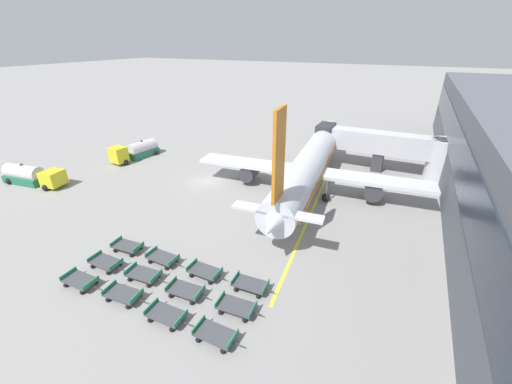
{
  "coord_description": "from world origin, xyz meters",
  "views": [
    {
      "loc": [
        24.38,
        -33.92,
        18.45
      ],
      "look_at": [
        10.59,
        -5.47,
        2.99
      ],
      "focal_mm": 22.0,
      "sensor_mm": 36.0,
      "label": 1
    }
  ],
  "objects_px": {
    "fuel_tanker_primary": "(31,176)",
    "baggage_dolly_row_mid_b_col_c": "(205,271)",
    "baggage_dolly_row_mid_a_col_a": "(106,262)",
    "baggage_dolly_row_mid_a_col_b": "(144,275)",
    "baggage_dolly_row_near_col_d": "(215,335)",
    "baggage_dolly_row_mid_b_col_b": "(163,258)",
    "baggage_dolly_row_near_col_c": "(166,315)",
    "baggage_dolly_row_mid_b_col_d": "(250,285)",
    "fuel_tanker_secondary": "(137,151)",
    "baggage_dolly_row_mid_b_col_a": "(128,246)",
    "baggage_dolly_row_near_col_b": "(123,294)",
    "baggage_dolly_row_mid_a_col_c": "(185,291)",
    "airplane": "(310,165)",
    "baggage_dolly_row_near_col_a": "(80,281)",
    "baggage_dolly_row_mid_a_col_d": "(236,307)"
  },
  "relations": [
    {
      "from": "airplane",
      "to": "fuel_tanker_primary",
      "type": "bearing_deg",
      "value": -157.02
    },
    {
      "from": "fuel_tanker_primary",
      "to": "baggage_dolly_row_near_col_c",
      "type": "relative_size",
      "value": 2.79
    },
    {
      "from": "fuel_tanker_secondary",
      "to": "baggage_dolly_row_near_col_c",
      "type": "bearing_deg",
      "value": -42.33
    },
    {
      "from": "baggage_dolly_row_near_col_b",
      "to": "baggage_dolly_row_mid_b_col_d",
      "type": "xyz_separation_m",
      "value": [
        8.46,
        5.3,
        0.0
      ]
    },
    {
      "from": "baggage_dolly_row_mid_a_col_a",
      "to": "baggage_dolly_row_near_col_a",
      "type": "bearing_deg",
      "value": -89.38
    },
    {
      "from": "airplane",
      "to": "baggage_dolly_row_near_col_a",
      "type": "height_order",
      "value": "airplane"
    },
    {
      "from": "fuel_tanker_primary",
      "to": "baggage_dolly_row_mid_a_col_a",
      "type": "distance_m",
      "value": 25.68
    },
    {
      "from": "baggage_dolly_row_near_col_c",
      "to": "baggage_dolly_row_mid_a_col_a",
      "type": "relative_size",
      "value": 1.0
    },
    {
      "from": "baggage_dolly_row_mid_b_col_c",
      "to": "baggage_dolly_row_mid_b_col_d",
      "type": "xyz_separation_m",
      "value": [
        4.25,
        0.27,
        0.0
      ]
    },
    {
      "from": "baggage_dolly_row_near_col_b",
      "to": "baggage_dolly_row_mid_a_col_c",
      "type": "bearing_deg",
      "value": 30.77
    },
    {
      "from": "baggage_dolly_row_near_col_b",
      "to": "baggage_dolly_row_near_col_c",
      "type": "bearing_deg",
      "value": -1.64
    },
    {
      "from": "baggage_dolly_row_mid_b_col_b",
      "to": "baggage_dolly_row_mid_b_col_c",
      "type": "relative_size",
      "value": 1.0
    },
    {
      "from": "fuel_tanker_primary",
      "to": "airplane",
      "type": "bearing_deg",
      "value": 22.98
    },
    {
      "from": "baggage_dolly_row_mid_a_col_a",
      "to": "baggage_dolly_row_mid_b_col_c",
      "type": "height_order",
      "value": "same"
    },
    {
      "from": "airplane",
      "to": "baggage_dolly_row_near_col_a",
      "type": "distance_m",
      "value": 28.64
    },
    {
      "from": "baggage_dolly_row_near_col_d",
      "to": "baggage_dolly_row_mid_b_col_d",
      "type": "relative_size",
      "value": 0.99
    },
    {
      "from": "baggage_dolly_row_mid_a_col_d",
      "to": "baggage_dolly_row_mid_b_col_c",
      "type": "distance_m",
      "value": 4.91
    },
    {
      "from": "baggage_dolly_row_near_col_d",
      "to": "baggage_dolly_row_mid_b_col_b",
      "type": "bearing_deg",
      "value": 150.88
    },
    {
      "from": "baggage_dolly_row_mid_a_col_c",
      "to": "baggage_dolly_row_mid_b_col_b",
      "type": "xyz_separation_m",
      "value": [
        -4.41,
        2.43,
        0.0
      ]
    },
    {
      "from": "fuel_tanker_primary",
      "to": "baggage_dolly_row_mid_b_col_b",
      "type": "bearing_deg",
      "value": -11.27
    },
    {
      "from": "baggage_dolly_row_near_col_c",
      "to": "baggage_dolly_row_mid_b_col_d",
      "type": "relative_size",
      "value": 0.99
    },
    {
      "from": "baggage_dolly_row_near_col_d",
      "to": "baggage_dolly_row_mid_a_col_d",
      "type": "height_order",
      "value": "same"
    },
    {
      "from": "baggage_dolly_row_near_col_b",
      "to": "baggage_dolly_row_mid_b_col_c",
      "type": "height_order",
      "value": "same"
    },
    {
      "from": "baggage_dolly_row_mid_a_col_d",
      "to": "baggage_dolly_row_mid_b_col_b",
      "type": "xyz_separation_m",
      "value": [
        -8.85,
        2.13,
        0.0
      ]
    },
    {
      "from": "airplane",
      "to": "baggage_dolly_row_mid_a_col_a",
      "type": "distance_m",
      "value": 26.31
    },
    {
      "from": "fuel_tanker_primary",
      "to": "baggage_dolly_row_mid_b_col_c",
      "type": "xyz_separation_m",
      "value": [
        32.91,
        -5.52,
        -0.71
      ]
    },
    {
      "from": "baggage_dolly_row_mid_a_col_d",
      "to": "baggage_dolly_row_mid_b_col_d",
      "type": "bearing_deg",
      "value": 92.49
    },
    {
      "from": "airplane",
      "to": "baggage_dolly_row_mid_b_col_c",
      "type": "distance_m",
      "value": 21.06
    },
    {
      "from": "baggage_dolly_row_near_col_b",
      "to": "baggage_dolly_row_mid_a_col_a",
      "type": "distance_m",
      "value": 4.94
    },
    {
      "from": "baggage_dolly_row_mid_a_col_a",
      "to": "baggage_dolly_row_mid_a_col_c",
      "type": "xyz_separation_m",
      "value": [
        8.57,
        0.29,
        0.0
      ]
    },
    {
      "from": "baggage_dolly_row_near_col_a",
      "to": "baggage_dolly_row_mid_b_col_c",
      "type": "height_order",
      "value": "same"
    },
    {
      "from": "baggage_dolly_row_mid_a_col_b",
      "to": "baggage_dolly_row_mid_b_col_b",
      "type": "relative_size",
      "value": 1.01
    },
    {
      "from": "airplane",
      "to": "baggage_dolly_row_mid_b_col_b",
      "type": "bearing_deg",
      "value": -109.2
    },
    {
      "from": "baggage_dolly_row_mid_a_col_a",
      "to": "baggage_dolly_row_mid_b_col_d",
      "type": "distance_m",
      "value": 13.27
    },
    {
      "from": "fuel_tanker_secondary",
      "to": "baggage_dolly_row_mid_b_col_a",
      "type": "xyz_separation_m",
      "value": [
        18.66,
        -20.2,
        -0.77
      ]
    },
    {
      "from": "fuel_tanker_secondary",
      "to": "baggage_dolly_row_mid_a_col_d",
      "type": "distance_m",
      "value": 38.79
    },
    {
      "from": "baggage_dolly_row_mid_a_col_c",
      "to": "baggage_dolly_row_mid_b_col_b",
      "type": "relative_size",
      "value": 1.01
    },
    {
      "from": "fuel_tanker_secondary",
      "to": "baggage_dolly_row_near_col_a",
      "type": "xyz_separation_m",
      "value": [
        18.79,
        -25.42,
        -0.77
      ]
    },
    {
      "from": "baggage_dolly_row_near_col_b",
      "to": "baggage_dolly_row_mid_b_col_b",
      "type": "relative_size",
      "value": 1.01
    },
    {
      "from": "airplane",
      "to": "baggage_dolly_row_near_col_b",
      "type": "height_order",
      "value": "airplane"
    },
    {
      "from": "fuel_tanker_secondary",
      "to": "baggage_dolly_row_mid_a_col_b",
      "type": "bearing_deg",
      "value": -44.48
    },
    {
      "from": "baggage_dolly_row_near_col_c",
      "to": "baggage_dolly_row_mid_b_col_d",
      "type": "xyz_separation_m",
      "value": [
        4.08,
        5.43,
        0.0
      ]
    },
    {
      "from": "baggage_dolly_row_mid_a_col_b",
      "to": "baggage_dolly_row_mid_b_col_a",
      "type": "bearing_deg",
      "value": 151.3
    },
    {
      "from": "fuel_tanker_primary",
      "to": "baggage_dolly_row_mid_b_col_d",
      "type": "height_order",
      "value": "fuel_tanker_primary"
    },
    {
      "from": "baggage_dolly_row_near_col_a",
      "to": "baggage_dolly_row_near_col_d",
      "type": "distance_m",
      "value": 12.92
    },
    {
      "from": "baggage_dolly_row_near_col_c",
      "to": "baggage_dolly_row_mid_b_col_b",
      "type": "xyz_separation_m",
      "value": [
        -4.66,
        5.02,
        0.0
      ]
    },
    {
      "from": "baggage_dolly_row_near_col_b",
      "to": "baggage_dolly_row_mid_b_col_b",
      "type": "bearing_deg",
      "value": 93.22
    },
    {
      "from": "baggage_dolly_row_mid_a_col_b",
      "to": "fuel_tanker_primary",
      "type": "bearing_deg",
      "value": 164.09
    },
    {
      "from": "baggage_dolly_row_mid_a_col_a",
      "to": "baggage_dolly_row_mid_a_col_b",
      "type": "relative_size",
      "value": 0.99
    },
    {
      "from": "baggage_dolly_row_near_col_c",
      "to": "baggage_dolly_row_near_col_d",
      "type": "distance_m",
      "value": 4.12
    }
  ]
}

